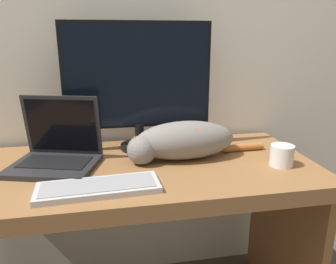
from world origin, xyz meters
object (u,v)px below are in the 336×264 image
(external_keyboard, at_px, (99,187))
(cat, at_px, (182,140))
(coffee_mug, at_px, (282,155))
(laptop, at_px, (56,153))
(monitor, at_px, (138,82))

(external_keyboard, relative_size, cat, 0.67)
(cat, distance_m, coffee_mug, 0.39)
(laptop, distance_m, cat, 0.49)
(monitor, distance_m, external_keyboard, 0.52)
(monitor, distance_m, coffee_mug, 0.66)
(laptop, height_order, coffee_mug, laptop)
(monitor, bearing_deg, external_keyboard, -114.18)
(monitor, bearing_deg, coffee_mug, -30.70)
(coffee_mug, bearing_deg, external_keyboard, -172.94)
(laptop, distance_m, coffee_mug, 0.87)
(external_keyboard, bearing_deg, laptop, 119.44)
(monitor, distance_m, cat, 0.31)
(monitor, xyz_separation_m, external_keyboard, (-0.18, -0.39, -0.29))
(laptop, bearing_deg, external_keyboard, -40.73)
(external_keyboard, relative_size, coffee_mug, 4.53)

